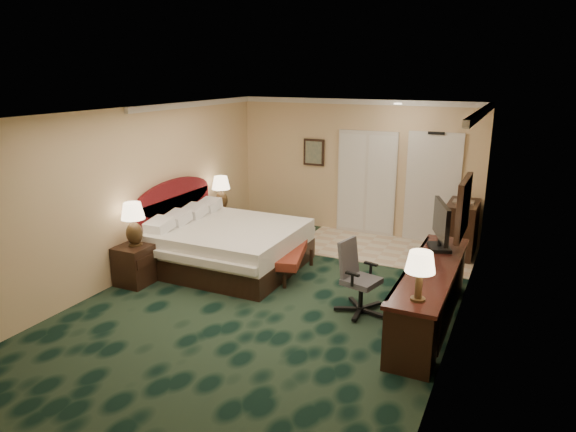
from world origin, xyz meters
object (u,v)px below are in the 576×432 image
at_px(nightstand_near, 136,264).
at_px(bed_bench, 289,262).
at_px(bed, 230,246).
at_px(minibar, 461,229).
at_px(desk_chair, 362,278).
at_px(lamp_far, 221,193).
at_px(nightstand_far, 220,224).
at_px(tv, 441,226).
at_px(lamp_near, 134,224).
at_px(desk, 430,296).

bearing_deg(nightstand_near, bed_bench, 33.60).
xyz_separation_m(bed, minibar, (3.46, 2.28, 0.13)).
distance_m(bed_bench, desk_chair, 1.71).
xyz_separation_m(lamp_far, desk_chair, (3.50, -1.98, -0.42)).
bearing_deg(nightstand_far, lamp_far, 70.25).
height_order(nightstand_far, minibar, minibar).
xyz_separation_m(lamp_far, tv, (4.37, -1.17, 0.21)).
relative_size(nightstand_near, desk_chair, 0.61).
bearing_deg(lamp_far, tv, -15.04).
xyz_separation_m(tv, minibar, (0.05, 2.18, -0.65)).
bearing_deg(desk_chair, lamp_far, 164.53).
relative_size(lamp_near, bed_bench, 0.54).
height_order(nightstand_near, nightstand_far, nightstand_near).
relative_size(bed_bench, desk, 0.46).
xyz_separation_m(nightstand_far, tv, (4.39, -1.13, 0.84)).
xyz_separation_m(nightstand_far, desk_chair, (3.51, -1.94, 0.21)).
height_order(desk_chair, minibar, desk_chair).
height_order(nightstand_far, desk, desk).
height_order(bed, desk_chair, desk_chair).
height_order(nightstand_near, desk_chair, desk_chair).
bearing_deg(tv, nightstand_far, 145.79).
bearing_deg(desk, desk_chair, -176.59).
xyz_separation_m(nightstand_far, lamp_near, (0.01, -2.43, 0.67)).
distance_m(desk, tv, 1.06).
distance_m(bed_bench, tv, 2.52).
relative_size(nightstand_far, lamp_far, 0.88).
relative_size(bed_bench, tv, 1.46).
height_order(lamp_far, desk_chair, lamp_far).
bearing_deg(bed_bench, minibar, 26.82).
xyz_separation_m(nightstand_near, desk, (4.41, 0.58, 0.09)).
xyz_separation_m(bed, tv, (3.41, 0.10, 0.78)).
bearing_deg(nightstand_near, lamp_near, 95.52).
distance_m(nightstand_far, lamp_near, 2.52).
distance_m(bed, desk_chair, 2.64).
height_order(nightstand_far, tv, tv).
xyz_separation_m(bed_bench, tv, (2.35, -0.01, 0.92)).
bearing_deg(desk, nightstand_far, 156.96).
xyz_separation_m(bed, desk, (3.45, -0.66, 0.04)).
bearing_deg(tv, desk_chair, -156.93).
bearing_deg(lamp_near, nightstand_far, 90.22).
bearing_deg(lamp_far, nightstand_near, -90.10).
height_order(nightstand_near, lamp_near, lamp_near).
height_order(desk, desk_chair, desk_chair).
bearing_deg(desk, lamp_far, 156.36).
relative_size(bed, nightstand_near, 3.64).
xyz_separation_m(tv, desk_chair, (-0.87, -0.81, -0.63)).
xyz_separation_m(desk, tv, (-0.04, 0.76, 0.74)).
distance_m(desk_chair, minibar, 3.13).
bearing_deg(tv, nightstand_near, 177.17).
relative_size(bed, bed_bench, 1.79).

